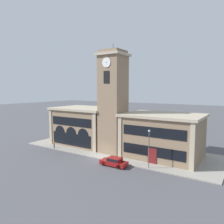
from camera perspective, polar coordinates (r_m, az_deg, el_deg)
ground_plane at (r=39.18m, az=-3.63°, el=-12.14°), size 300.00×300.00×0.00m
sidewalk_kerb at (r=44.62m, az=1.75°, el=-9.76°), size 39.02×13.78×0.15m
clock_tower at (r=41.27m, az=0.28°, el=2.54°), size 5.02×5.02×20.52m
town_hall_left_wing at (r=49.08m, az=-6.98°, el=-3.54°), size 13.59×9.82×8.16m
town_hall_right_wing at (r=40.18m, az=13.06°, el=-6.01°), size 13.75×9.82×7.82m
parked_car_near at (r=35.50m, az=0.56°, el=-12.80°), size 4.45×1.83×1.41m
street_lamp at (r=33.90m, az=9.64°, el=-8.01°), size 0.36×0.36×5.92m
bollard at (r=46.73m, az=-14.87°, el=-8.49°), size 0.18×0.18×1.06m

